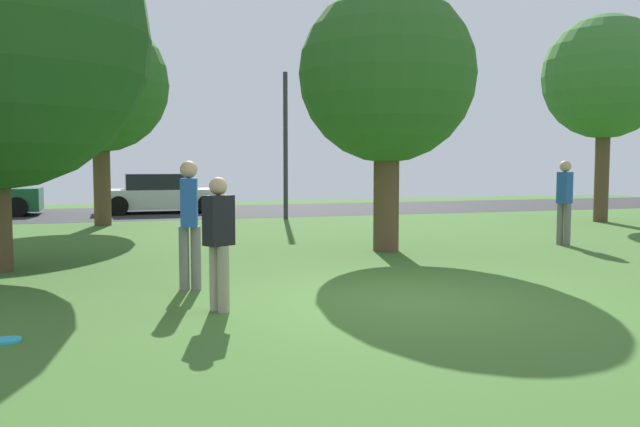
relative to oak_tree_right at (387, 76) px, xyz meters
name	(u,v)px	position (x,y,z in m)	size (l,w,h in m)	color
ground_plane	(403,300)	(-1.66, -4.45, -3.44)	(44.00, 44.00, 0.00)	#3D6628
road_strip	(216,211)	(-1.66, 11.55, -3.44)	(44.00, 6.40, 0.01)	#28282B
oak_tree_right	(387,76)	(0.00, 0.00, 0.00)	(3.45, 3.45, 5.20)	brown
oak_tree_center	(100,84)	(-5.43, 7.27, 0.44)	(3.76, 3.76, 5.79)	brown
maple_tree_near	(605,78)	(8.62, 4.09, 0.77)	(3.58, 3.58, 6.03)	brown
person_thrower	(219,238)	(-4.00, -4.38, -2.57)	(0.39, 0.34, 1.59)	gray
person_catcher	(564,198)	(3.97, -0.27, -2.44)	(0.39, 0.34, 1.80)	slate
person_bystander	(189,218)	(-4.17, -2.91, -2.45)	(0.30, 0.35, 1.78)	slate
frisbee_disc	(7,340)	(-6.21, -5.08, -3.43)	(0.27, 0.27, 0.03)	#2DB2E0
parked_car_white	(160,195)	(-3.58, 11.63, -2.82)	(4.14, 2.04, 1.36)	white
street_lamp_post	(286,146)	(-0.05, 7.75, -1.19)	(0.14, 0.14, 4.50)	#2D2D33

